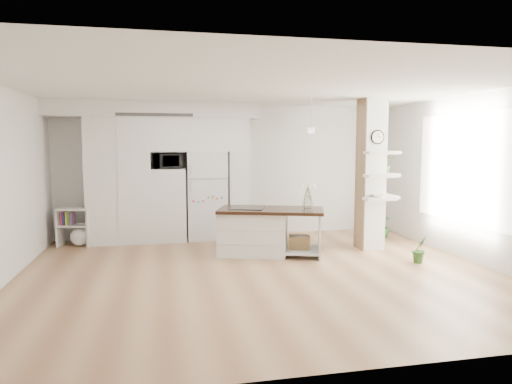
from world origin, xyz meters
TOP-DOWN VIEW (x-y plane):
  - floor at (0.00, 0.00)m, footprint 7.00×6.00m
  - room at (0.00, 0.00)m, footprint 7.04×6.04m
  - cabinet_wall at (-1.45, 2.67)m, footprint 4.00×0.71m
  - refrigerator at (-0.53, 2.68)m, footprint 0.78×0.69m
  - column at (2.38, 1.13)m, footprint 0.69×0.90m
  - window at (3.48, 0.30)m, footprint 0.00×2.40m
  - pendant_light at (1.70, 0.15)m, footprint 0.12×0.12m
  - kitchen_island at (0.24, 1.18)m, footprint 1.95×1.37m
  - bookshelf at (-2.97, 2.49)m, footprint 0.66×0.47m
  - floor_plant_a at (2.63, 0.08)m, footprint 0.29×0.27m
  - floor_plant_b at (3.00, 2.05)m, footprint 0.36×0.36m
  - microwave at (-1.27, 2.62)m, footprint 0.54×0.37m
  - shelf_plant at (2.63, 1.30)m, footprint 0.27×0.23m
  - decor_bowl at (2.30, 0.90)m, footprint 0.22×0.22m

SIDE VIEW (x-z plane):
  - floor at x=0.00m, z-range -0.01..0.01m
  - floor_plant_a at x=2.63m, z-range 0.00..0.44m
  - floor_plant_b at x=3.00m, z-range 0.00..0.49m
  - bookshelf at x=-2.97m, z-range -0.05..0.67m
  - kitchen_island at x=0.24m, z-range -0.26..1.11m
  - refrigerator at x=-0.53m, z-range 0.00..1.75m
  - decor_bowl at x=2.30m, z-range 0.98..1.03m
  - column at x=2.38m, z-range 0.00..2.70m
  - window at x=3.48m, z-range 0.30..2.70m
  - cabinet_wall at x=-1.45m, z-range 0.16..2.86m
  - shelf_plant at x=2.63m, z-range 1.38..1.67m
  - microwave at x=-1.27m, z-range 1.42..1.72m
  - room at x=0.00m, z-range 0.50..3.22m
  - pendant_light at x=1.70m, z-range 2.07..2.17m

